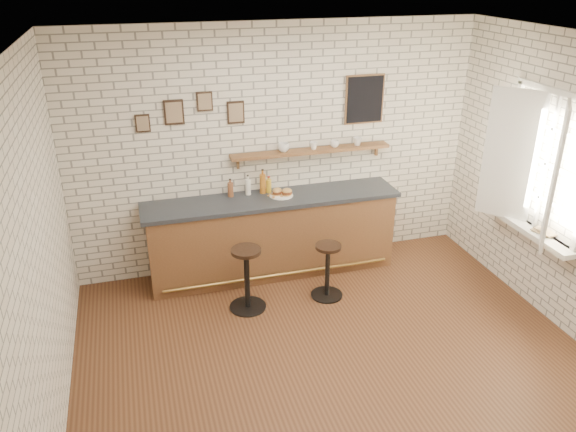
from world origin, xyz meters
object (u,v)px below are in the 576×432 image
object	(u,v)px
bar_stool_right	(328,269)
book_upper	(541,232)
shelf_cup_d	(357,141)
shelf_cup_a	(284,148)
shelf_cup_c	(335,144)
condiment_bottle_yellow	(269,186)
bitters_bottle_white	(248,187)
bitters_bottle_amber	(263,183)
shelf_cup_b	(314,146)
bar_counter	(272,235)
sandwich_plate	(281,195)
bar_stool_left	(247,277)
book_lower	(540,234)
ciabatta_sandwich	(282,192)
bitters_bottle_brown	(231,189)

from	to	relation	value
bar_stool_right	book_upper	distance (m)	2.33
bar_stool_right	shelf_cup_d	distance (m)	1.67
shelf_cup_a	shelf_cup_c	distance (m)	0.65
book_upper	condiment_bottle_yellow	bearing A→B (deg)	143.15
bitters_bottle_white	book_upper	bearing A→B (deg)	-32.60
bitters_bottle_amber	shelf_cup_c	size ratio (longest dim) A/B	2.77
shelf_cup_a	shelf_cup_b	bearing A→B (deg)	-25.57
bar_counter	shelf_cup_d	distance (m)	1.57
sandwich_plate	bitters_bottle_white	distance (m)	0.41
sandwich_plate	book_upper	bearing A→B (deg)	-34.00
bar_counter	book_upper	distance (m)	3.04
shelf_cup_a	bar_stool_left	bearing A→B (deg)	-152.25
shelf_cup_b	sandwich_plate	bearing A→B (deg)	149.69
shelf_cup_a	sandwich_plate	bearing A→B (deg)	-140.12
sandwich_plate	book_lower	world-z (taller)	sandwich_plate
condiment_bottle_yellow	shelf_cup_c	bearing A→B (deg)	2.07
shelf_cup_c	shelf_cup_d	bearing A→B (deg)	-83.98
shelf_cup_b	bitters_bottle_white	bearing A→B (deg)	130.14
sandwich_plate	bar_stool_right	bearing A→B (deg)	-65.53
ciabatta_sandwich	bitters_bottle_amber	size ratio (longest dim) A/B	0.84
book_lower	bar_counter	bearing A→B (deg)	128.14
bitters_bottle_white	bar_stool_left	bearing A→B (deg)	-104.51
bar_counter	bitters_bottle_brown	world-z (taller)	bitters_bottle_brown
book_lower	shelf_cup_a	bearing A→B (deg)	122.72
bar_stool_right	sandwich_plate	bearing A→B (deg)	114.47
shelf_cup_b	bitters_bottle_brown	bearing A→B (deg)	129.71
shelf_cup_d	bitters_bottle_brown	bearing A→B (deg)	166.60
sandwich_plate	shelf_cup_b	world-z (taller)	shelf_cup_b
bar_stool_left	bitters_bottle_white	bearing A→B (deg)	75.49
shelf_cup_b	book_upper	size ratio (longest dim) A/B	0.40
bitters_bottle_brown	sandwich_plate	bearing A→B (deg)	-14.61
book_upper	ciabatta_sandwich	bearing A→B (deg)	144.20
bitters_bottle_white	shelf_cup_a	bearing A→B (deg)	3.85
bar_counter	shelf_cup_c	size ratio (longest dim) A/B	28.26
bitters_bottle_brown	condiment_bottle_yellow	world-z (taller)	bitters_bottle_brown
bitters_bottle_white	book_upper	world-z (taller)	bitters_bottle_white
shelf_cup_c	book_lower	bearing A→B (deg)	-131.13
shelf_cup_c	shelf_cup_d	xyz separation A→B (m)	(0.30, 0.00, 0.01)
bitters_bottle_brown	shelf_cup_c	distance (m)	1.39
bar_stool_left	shelf_cup_d	bearing A→B (deg)	29.34
sandwich_plate	shelf_cup_a	distance (m)	0.57
bar_counter	shelf_cup_a	size ratio (longest dim) A/B	22.79
bar_counter	bar_stool_left	distance (m)	0.87
sandwich_plate	shelf_cup_d	distance (m)	1.18
bar_stool_left	bitters_bottle_amber	bearing A→B (deg)	65.11
bitters_bottle_amber	shelf_cup_d	bearing A→B (deg)	1.43
shelf_cup_a	shelf_cup_d	distance (m)	0.95
bar_stool_left	book_upper	world-z (taller)	book_upper
bitters_bottle_amber	condiment_bottle_yellow	distance (m)	0.08
ciabatta_sandwich	bitters_bottle_brown	bearing A→B (deg)	165.64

